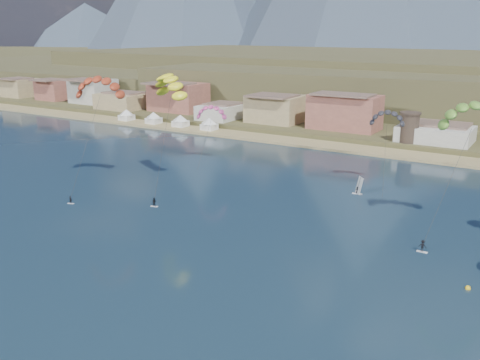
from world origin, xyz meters
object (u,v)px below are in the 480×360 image
(kitesurfer_red, at_px, (99,84))
(windsurfer, at_px, (358,189))
(kitesurfer_green, at_px, (473,113))
(buoy, at_px, (468,288))
(watchtower, at_px, (409,127))
(kitesurfer_yellow, at_px, (170,82))

(kitesurfer_red, distance_m, windsurfer, 57.87)
(kitesurfer_green, height_order, buoy, kitesurfer_green)
(kitesurfer_red, xyz_separation_m, windsurfer, (49.00, 22.73, -20.77))
(watchtower, relative_size, kitesurfer_green, 0.36)
(watchtower, height_order, kitesurfer_red, kitesurfer_red)
(buoy, bearing_deg, kitesurfer_green, 103.28)
(kitesurfer_red, height_order, kitesurfer_green, kitesurfer_red)
(watchtower, distance_m, kitesurfer_red, 86.18)
(kitesurfer_yellow, relative_size, kitesurfer_green, 1.14)
(kitesurfer_red, bearing_deg, watchtower, 56.91)
(watchtower, xyz_separation_m, kitesurfer_yellow, (-34.31, -62.40, 15.72))
(windsurfer, bearing_deg, kitesurfer_yellow, -159.13)
(buoy, bearing_deg, kitesurfer_yellow, 163.94)
(watchtower, relative_size, kitesurfer_yellow, 0.32)
(watchtower, bearing_deg, kitesurfer_yellow, -118.80)
(kitesurfer_green, bearing_deg, kitesurfer_red, -171.79)
(kitesurfer_red, relative_size, buoy, 35.58)
(kitesurfer_green, relative_size, buoy, 32.40)
(kitesurfer_red, distance_m, kitesurfer_green, 71.66)
(kitesurfer_red, bearing_deg, kitesurfer_green, 8.21)
(windsurfer, relative_size, buoy, 5.01)
(watchtower, distance_m, kitesurfer_yellow, 72.92)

